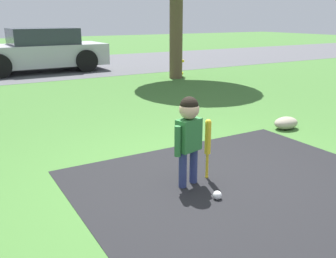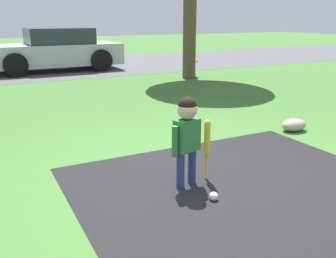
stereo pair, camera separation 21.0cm
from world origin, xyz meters
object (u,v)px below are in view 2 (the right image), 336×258
at_px(fire_hydrant, 192,62).
at_px(parked_car, 55,50).
at_px(child, 187,129).
at_px(baseball_bat, 207,141).
at_px(sports_ball, 214,196).

bearing_deg(fire_hydrant, parked_car, 136.32).
distance_m(child, baseball_bat, 0.32).
height_order(child, sports_ball, child).
xyz_separation_m(child, sports_ball, (0.06, -0.40, -0.55)).
relative_size(fire_hydrant, parked_car, 0.20).
bearing_deg(parked_car, baseball_bat, 87.33).
xyz_separation_m(sports_ball, fire_hydrant, (3.68, 6.59, 0.36)).
height_order(child, baseball_bat, child).
height_order(sports_ball, fire_hydrant, fire_hydrant).
distance_m(child, sports_ball, 0.68).
distance_m(baseball_bat, sports_ball, 0.61).
bearing_deg(sports_ball, fire_hydrant, 60.82).
height_order(baseball_bat, sports_ball, baseball_bat).
height_order(fire_hydrant, parked_car, parked_car).
bearing_deg(fire_hydrant, baseball_bat, -119.52).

